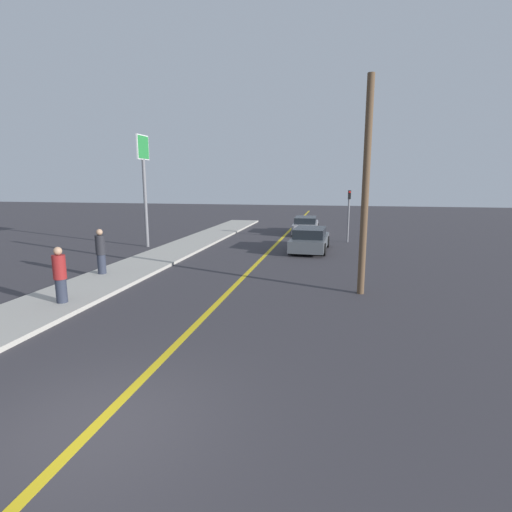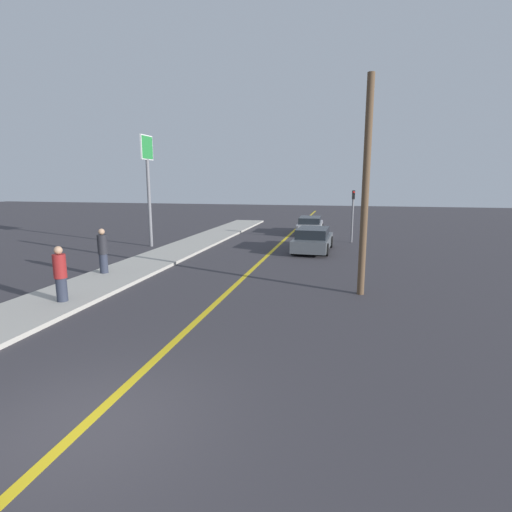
# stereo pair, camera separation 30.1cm
# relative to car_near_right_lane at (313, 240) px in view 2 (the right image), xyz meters

# --- Properties ---
(ground_plane) EXTENTS (120.00, 120.00, 0.00)m
(ground_plane) POSITION_rel_car_near_right_lane_xyz_m (-2.22, -17.25, -0.64)
(ground_plane) COLOR #38353A
(road_center_line) EXTENTS (0.20, 60.00, 0.01)m
(road_center_line) POSITION_rel_car_near_right_lane_xyz_m (-2.22, 0.75, -0.64)
(road_center_line) COLOR gold
(road_center_line) RESTS_ON ground_plane
(sidewalk_left) EXTENTS (2.65, 32.49, 0.14)m
(sidewalk_left) POSITION_rel_car_near_right_lane_xyz_m (-7.30, -1.01, -0.57)
(sidewalk_left) COLOR #ADA89E
(sidewalk_left) RESTS_ON ground_plane
(car_near_right_lane) EXTENTS (2.10, 4.59, 1.31)m
(car_near_right_lane) POSITION_rel_car_near_right_lane_xyz_m (0.00, 0.00, 0.00)
(car_near_right_lane) COLOR #4C5156
(car_near_right_lane) RESTS_ON ground_plane
(car_ahead_center) EXTENTS (1.94, 4.61, 1.27)m
(car_ahead_center) POSITION_rel_car_near_right_lane_xyz_m (-0.83, 7.43, -0.02)
(car_ahead_center) COLOR #9E9EA3
(car_ahead_center) RESTS_ON ground_plane
(pedestrian_near_curb) EXTENTS (0.39, 0.39, 1.76)m
(pedestrian_near_curb) POSITION_rel_car_near_right_lane_xyz_m (-6.89, -11.75, 0.37)
(pedestrian_near_curb) COLOR #282D3D
(pedestrian_near_curb) RESTS_ON sidewalk_left
(pedestrian_mid_group) EXTENTS (0.39, 0.39, 1.84)m
(pedestrian_mid_group) POSITION_rel_car_near_right_lane_xyz_m (-7.91, -7.95, 0.42)
(pedestrian_mid_group) COLOR #282D3D
(pedestrian_mid_group) RESTS_ON sidewalk_left
(traffic_light) EXTENTS (0.18, 0.40, 3.30)m
(traffic_light) POSITION_rel_car_near_right_lane_xyz_m (2.15, 3.71, 1.43)
(traffic_light) COLOR slate
(traffic_light) RESTS_ON ground_plane
(roadside_sign) EXTENTS (0.20, 1.37, 6.46)m
(roadside_sign) POSITION_rel_car_near_right_lane_xyz_m (-9.63, -0.49, 3.94)
(roadside_sign) COLOR slate
(roadside_sign) RESTS_ON ground_plane
(utility_pole) EXTENTS (0.24, 0.24, 7.25)m
(utility_pole) POSITION_rel_car_near_right_lane_xyz_m (2.35, -8.36, 2.99)
(utility_pole) COLOR brown
(utility_pole) RESTS_ON ground_plane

